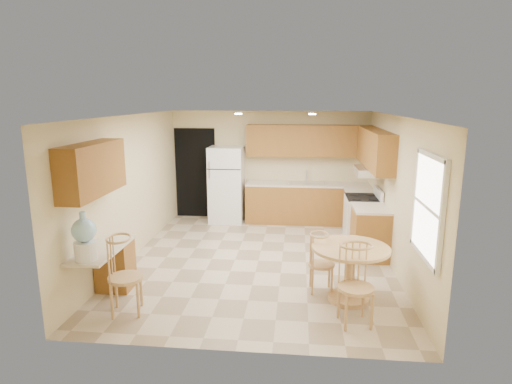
# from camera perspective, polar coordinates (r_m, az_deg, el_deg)

# --- Properties ---
(floor) EXTENTS (5.50, 5.50, 0.00)m
(floor) POSITION_cam_1_polar(r_m,az_deg,el_deg) (7.56, 0.32, -9.14)
(floor) COLOR #C0AA8B
(floor) RESTS_ON ground
(ceiling) EXTENTS (4.50, 5.50, 0.02)m
(ceiling) POSITION_cam_1_polar(r_m,az_deg,el_deg) (7.04, 0.34, 10.15)
(ceiling) COLOR white
(ceiling) RESTS_ON wall_back
(wall_back) EXTENTS (4.50, 0.02, 2.50)m
(wall_back) POSITION_cam_1_polar(r_m,az_deg,el_deg) (9.90, 1.82, 3.53)
(wall_back) COLOR beige
(wall_back) RESTS_ON floor
(wall_front) EXTENTS (4.50, 0.02, 2.50)m
(wall_front) POSITION_cam_1_polar(r_m,az_deg,el_deg) (4.57, -2.93, -7.15)
(wall_front) COLOR beige
(wall_front) RESTS_ON floor
(wall_left) EXTENTS (0.02, 5.50, 2.50)m
(wall_left) POSITION_cam_1_polar(r_m,az_deg,el_deg) (7.74, -16.50, 0.50)
(wall_left) COLOR beige
(wall_left) RESTS_ON floor
(wall_right) EXTENTS (0.02, 5.50, 2.50)m
(wall_right) POSITION_cam_1_polar(r_m,az_deg,el_deg) (7.34, 18.09, -0.22)
(wall_right) COLOR beige
(wall_right) RESTS_ON floor
(doorway) EXTENTS (0.90, 0.02, 2.10)m
(doorway) POSITION_cam_1_polar(r_m,az_deg,el_deg) (10.18, -8.07, 2.52)
(doorway) COLOR black
(doorway) RESTS_ON floor
(base_cab_back) EXTENTS (2.75, 0.60, 0.87)m
(base_cab_back) POSITION_cam_1_polar(r_m,az_deg,el_deg) (9.74, 6.81, -1.59)
(base_cab_back) COLOR #956126
(base_cab_back) RESTS_ON floor
(counter_back) EXTENTS (2.75, 0.63, 0.04)m
(counter_back) POSITION_cam_1_polar(r_m,az_deg,el_deg) (9.64, 6.88, 1.03)
(counter_back) COLOR beige
(counter_back) RESTS_ON base_cab_back
(base_cab_right_a) EXTENTS (0.60, 0.59, 0.87)m
(base_cab_right_a) POSITION_cam_1_polar(r_m,az_deg,el_deg) (9.25, 13.55, -2.61)
(base_cab_right_a) COLOR #956126
(base_cab_right_a) RESTS_ON floor
(counter_right_a) EXTENTS (0.63, 0.59, 0.04)m
(counter_right_a) POSITION_cam_1_polar(r_m,az_deg,el_deg) (9.15, 13.69, 0.15)
(counter_right_a) COLOR beige
(counter_right_a) RESTS_ON base_cab_right_a
(base_cab_right_b) EXTENTS (0.60, 0.80, 0.87)m
(base_cab_right_b) POSITION_cam_1_polar(r_m,az_deg,el_deg) (7.87, 14.94, -5.34)
(base_cab_right_b) COLOR #956126
(base_cab_right_b) RESTS_ON floor
(counter_right_b) EXTENTS (0.63, 0.80, 0.04)m
(counter_right_b) POSITION_cam_1_polar(r_m,az_deg,el_deg) (7.75, 15.13, -2.13)
(counter_right_b) COLOR beige
(counter_right_b) RESTS_ON base_cab_right_b
(upper_cab_back) EXTENTS (2.75, 0.33, 0.70)m
(upper_cab_back) POSITION_cam_1_polar(r_m,az_deg,el_deg) (9.64, 7.02, 6.80)
(upper_cab_back) COLOR #956126
(upper_cab_back) RESTS_ON wall_back
(upper_cab_right) EXTENTS (0.33, 2.42, 0.70)m
(upper_cab_right) POSITION_cam_1_polar(r_m,az_deg,el_deg) (8.39, 15.54, 5.61)
(upper_cab_right) COLOR #956126
(upper_cab_right) RESTS_ON wall_right
(upper_cab_left) EXTENTS (0.33, 1.40, 0.70)m
(upper_cab_left) POSITION_cam_1_polar(r_m,az_deg,el_deg) (6.13, -20.98, 2.88)
(upper_cab_left) COLOR #956126
(upper_cab_left) RESTS_ON wall_left
(sink) EXTENTS (0.78, 0.44, 0.01)m
(sink) POSITION_cam_1_polar(r_m,az_deg,el_deg) (9.64, 6.74, 1.16)
(sink) COLOR silver
(sink) RESTS_ON counter_back
(range_hood) EXTENTS (0.50, 0.76, 0.14)m
(range_hood) POSITION_cam_1_polar(r_m,az_deg,el_deg) (8.40, 14.83, 2.70)
(range_hood) COLOR silver
(range_hood) RESTS_ON upper_cab_right
(desk_pedestal) EXTENTS (0.48, 0.42, 0.72)m
(desk_pedestal) POSITION_cam_1_polar(r_m,az_deg,el_deg) (6.72, -18.27, -9.32)
(desk_pedestal) COLOR #956126
(desk_pedestal) RESTS_ON floor
(desk_top) EXTENTS (0.50, 1.20, 0.04)m
(desk_top) POSITION_cam_1_polar(r_m,az_deg,el_deg) (6.27, -19.90, -7.24)
(desk_top) COLOR beige
(desk_top) RESTS_ON desk_pedestal
(window) EXTENTS (0.06, 1.12, 1.30)m
(window) POSITION_cam_1_polar(r_m,az_deg,el_deg) (5.54, 22.01, -1.86)
(window) COLOR white
(window) RESTS_ON wall_right
(can_light_a) EXTENTS (0.14, 0.14, 0.02)m
(can_light_a) POSITION_cam_1_polar(r_m,az_deg,el_deg) (8.29, -2.37, 10.38)
(can_light_a) COLOR white
(can_light_a) RESTS_ON ceiling
(can_light_b) EXTENTS (0.14, 0.14, 0.02)m
(can_light_b) POSITION_cam_1_polar(r_m,az_deg,el_deg) (8.21, 7.51, 10.26)
(can_light_b) COLOR white
(can_light_b) RESTS_ON ceiling
(refrigerator) EXTENTS (0.76, 0.74, 1.72)m
(refrigerator) POSITION_cam_1_polar(r_m,az_deg,el_deg) (9.73, -3.92, 1.01)
(refrigerator) COLOR white
(refrigerator) RESTS_ON floor
(stove) EXTENTS (0.65, 0.76, 1.09)m
(stove) POSITION_cam_1_polar(r_m,az_deg,el_deg) (8.60, 13.99, -3.54)
(stove) COLOR white
(stove) RESTS_ON floor
(dining_table) EXTENTS (1.07, 1.07, 0.79)m
(dining_table) POSITION_cam_1_polar(r_m,az_deg,el_deg) (6.13, 12.42, -9.55)
(dining_table) COLOR tan
(dining_table) RESTS_ON floor
(chair_table_a) EXTENTS (0.39, 0.50, 0.88)m
(chair_table_a) POSITION_cam_1_polar(r_m,az_deg,el_deg) (6.24, 8.79, -8.81)
(chair_table_a) COLOR tan
(chair_table_a) RESTS_ON floor
(chair_table_b) EXTENTS (0.45, 0.46, 1.02)m
(chair_table_b) POSITION_cam_1_polar(r_m,az_deg,el_deg) (5.41, 13.37, -11.46)
(chair_table_b) COLOR tan
(chair_table_b) RESTS_ON floor
(chair_desk) EXTENTS (0.46, 0.59, 1.03)m
(chair_desk) POSITION_cam_1_polar(r_m,az_deg,el_deg) (5.79, -17.45, -9.99)
(chair_desk) COLOR tan
(chair_desk) RESTS_ON floor
(water_crock) EXTENTS (0.30, 0.30, 0.63)m
(water_crock) POSITION_cam_1_polar(r_m,az_deg,el_deg) (5.82, -21.89, -5.75)
(water_crock) COLOR white
(water_crock) RESTS_ON desk_top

